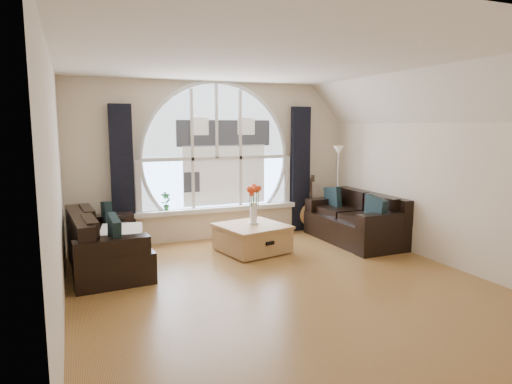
% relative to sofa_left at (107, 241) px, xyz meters
% --- Properties ---
extents(ground, '(5.00, 5.50, 0.01)m').
position_rel_sofa_left_xyz_m(ground, '(1.95, -1.50, -0.40)').
color(ground, brown).
rests_on(ground, ground).
extents(ceiling, '(5.00, 5.50, 0.01)m').
position_rel_sofa_left_xyz_m(ceiling, '(1.95, -1.50, 2.30)').
color(ceiling, silver).
rests_on(ceiling, ground).
extents(wall_back, '(5.00, 0.01, 2.70)m').
position_rel_sofa_left_xyz_m(wall_back, '(1.95, 1.25, 0.95)').
color(wall_back, beige).
rests_on(wall_back, ground).
extents(wall_front, '(5.00, 0.01, 2.70)m').
position_rel_sofa_left_xyz_m(wall_front, '(1.95, -4.25, 0.95)').
color(wall_front, beige).
rests_on(wall_front, ground).
extents(wall_left, '(0.01, 5.50, 2.70)m').
position_rel_sofa_left_xyz_m(wall_left, '(-0.55, -1.50, 0.95)').
color(wall_left, beige).
rests_on(wall_left, ground).
extents(wall_right, '(0.01, 5.50, 2.70)m').
position_rel_sofa_left_xyz_m(wall_right, '(4.45, -1.50, 0.95)').
color(wall_right, beige).
rests_on(wall_right, ground).
extents(attic_slope, '(0.92, 5.50, 0.72)m').
position_rel_sofa_left_xyz_m(attic_slope, '(4.15, -1.50, 1.95)').
color(attic_slope, silver).
rests_on(attic_slope, ground).
extents(arched_window, '(2.60, 0.06, 2.15)m').
position_rel_sofa_left_xyz_m(arched_window, '(1.95, 1.22, 1.23)').
color(arched_window, silver).
rests_on(arched_window, wall_back).
extents(window_sill, '(2.90, 0.22, 0.08)m').
position_rel_sofa_left_xyz_m(window_sill, '(1.95, 1.15, 0.11)').
color(window_sill, white).
rests_on(window_sill, wall_back).
extents(window_frame, '(2.76, 0.08, 2.15)m').
position_rel_sofa_left_xyz_m(window_frame, '(1.95, 1.19, 1.23)').
color(window_frame, white).
rests_on(window_frame, wall_back).
extents(neighbor_house, '(1.70, 0.02, 1.50)m').
position_rel_sofa_left_xyz_m(neighbor_house, '(2.10, 1.20, 1.10)').
color(neighbor_house, silver).
rests_on(neighbor_house, wall_back).
extents(curtain_left, '(0.35, 0.12, 2.30)m').
position_rel_sofa_left_xyz_m(curtain_left, '(0.35, 1.13, 0.75)').
color(curtain_left, black).
rests_on(curtain_left, ground).
extents(curtain_right, '(0.35, 0.12, 2.30)m').
position_rel_sofa_left_xyz_m(curtain_right, '(3.55, 1.13, 0.75)').
color(curtain_right, black).
rests_on(curtain_right, ground).
extents(sofa_left, '(1.04, 1.86, 0.80)m').
position_rel_sofa_left_xyz_m(sofa_left, '(0.00, 0.00, 0.00)').
color(sofa_left, black).
rests_on(sofa_left, ground).
extents(sofa_right, '(0.96, 1.86, 0.82)m').
position_rel_sofa_left_xyz_m(sofa_right, '(4.00, 0.00, 0.00)').
color(sofa_right, black).
rests_on(sofa_right, ground).
extents(coffee_chest, '(1.14, 1.14, 0.47)m').
position_rel_sofa_left_xyz_m(coffee_chest, '(2.16, 0.08, -0.17)').
color(coffee_chest, '#A97C4A').
rests_on(coffee_chest, ground).
extents(throw_blanket, '(0.64, 0.64, 0.10)m').
position_rel_sofa_left_xyz_m(throw_blanket, '(0.19, 0.05, 0.10)').
color(throw_blanket, silver).
rests_on(throw_blanket, sofa_left).
extents(vase_flowers, '(0.24, 0.24, 0.70)m').
position_rel_sofa_left_xyz_m(vase_flowers, '(2.20, 0.11, 0.42)').
color(vase_flowers, white).
rests_on(vase_flowers, coffee_chest).
extents(floor_lamp, '(0.24, 0.24, 1.60)m').
position_rel_sofa_left_xyz_m(floor_lamp, '(4.08, 0.66, 0.40)').
color(floor_lamp, '#B2B2B2').
rests_on(floor_lamp, ground).
extents(guitar, '(0.43, 0.37, 1.06)m').
position_rel_sofa_left_xyz_m(guitar, '(3.69, 1.01, 0.13)').
color(guitar, brown).
rests_on(guitar, ground).
extents(potted_plant, '(0.19, 0.15, 0.32)m').
position_rel_sofa_left_xyz_m(potted_plant, '(1.04, 1.15, 0.31)').
color(potted_plant, '#1E6023').
rests_on(potted_plant, window_sill).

